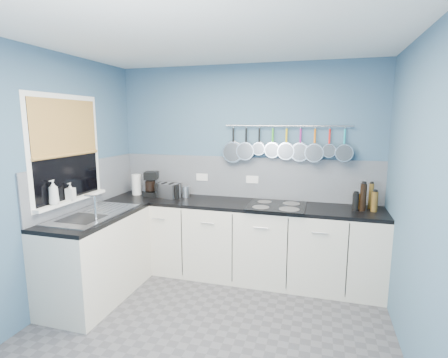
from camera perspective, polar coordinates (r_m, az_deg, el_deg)
The scene contains 43 objects.
floor at distance 3.29m, azimuth -3.05°, elevation -24.50°, with size 3.20×3.00×0.02m, color #47474C.
ceiling at distance 2.80m, azimuth -3.56°, elevation 23.48°, with size 3.20×3.00×0.02m, color white.
wall_back at distance 4.22m, azimuth 3.51°, elevation 1.65°, with size 3.20×0.02×2.50m, color #3D5C78.
wall_front at distance 1.51m, azimuth -23.17°, elevation -14.20°, with size 3.20×0.02×2.50m, color #3D5C78.
wall_left at distance 3.64m, azimuth -27.93°, elevation -0.77°, with size 0.02×3.00×2.50m, color #3D5C78.
wall_right at distance 2.73m, azimuth 30.66°, elevation -4.22°, with size 0.02×3.00×2.50m, color #3D5C78.
backsplash_back at distance 4.21m, azimuth 3.43°, elevation 0.27°, with size 3.20×0.02×0.50m, color gray.
backsplash_left at distance 4.09m, azimuth -21.80°, elevation -0.71°, with size 0.02×1.80×0.50m, color gray.
cabinet_run_back at distance 4.13m, azimuth 2.44°, elevation -10.29°, with size 3.20×0.60×0.86m, color beige.
worktop_back at distance 3.99m, azimuth 2.48°, elevation -4.21°, with size 3.20×0.60×0.04m, color black.
cabinet_run_left at distance 3.89m, azimuth -20.44°, elevation -12.23°, with size 0.60×1.20×0.86m, color beige.
worktop_left at distance 3.74m, azimuth -20.85°, elevation -5.81°, with size 0.60×1.20×0.04m, color black.
window_frame at distance 3.80m, azimuth -24.79°, elevation 4.43°, with size 0.01×1.00×1.10m, color white.
window_glass at distance 3.80m, azimuth -24.73°, elevation 4.43°, with size 0.01×0.90×1.00m, color black.
bamboo_blind at distance 3.78m, azimuth -24.88°, elevation 7.82°, with size 0.01×0.90×0.55m, color #C48742.
window_sill at distance 3.86m, azimuth -23.96°, elevation -3.19°, with size 0.10×0.98×0.03m, color white.
sink_unit at distance 3.74m, azimuth -20.87°, elevation -5.46°, with size 0.50×0.95×0.01m, color silver.
mixer_tap at distance 3.47m, azimuth -20.65°, elevation -4.43°, with size 0.12×0.08×0.26m, color silver, non-canonical shape.
socket_left at distance 4.36m, azimuth -3.68°, elevation 0.31°, with size 0.15×0.01×0.09m, color white.
socket_right at distance 4.18m, azimuth 4.73°, elevation -0.09°, with size 0.15×0.01×0.09m, color white.
pot_rail at distance 4.04m, azimuth 10.42°, elevation 8.70°, with size 0.02×0.02×1.45m, color silver.
soap_bottle_a at distance 3.63m, azimuth -26.54°, elevation -2.00°, with size 0.09×0.09×0.24m, color white.
soap_bottle_b at distance 3.80m, azimuth -24.23°, elevation -1.85°, with size 0.08×0.08×0.17m, color white.
paper_towel at distance 4.52m, azimuth -14.36°, elevation -0.90°, with size 0.12×0.12×0.26m, color white.
coffee_maker at distance 4.41m, azimuth -12.08°, elevation -0.81°, with size 0.17×0.19×0.30m, color black, non-canonical shape.
toaster at distance 4.29m, azimuth -9.31°, elevation -1.90°, with size 0.27×0.16×0.17m, color silver.
canister at distance 4.28m, azimuth -6.39°, elevation -2.10°, with size 0.09×0.09×0.14m, color silver.
hob at distance 3.85m, azimuth 8.73°, elevation -4.43°, with size 0.63×0.55×0.01m, color black.
pan_0 at distance 4.15m, azimuth 1.52°, elevation 5.83°, with size 0.25×0.06×0.44m, color silver, non-canonical shape.
pan_1 at distance 4.11m, azimuth 3.67°, elevation 6.01°, with size 0.22×0.07×0.41m, color silver, non-canonical shape.
pan_2 at distance 4.08m, azimuth 5.87°, elevation 6.41°, with size 0.15×0.07×0.34m, color silver, non-canonical shape.
pan_3 at distance 4.05m, azimuth 8.09°, elevation 6.14°, with size 0.18×0.05×0.37m, color silver, non-canonical shape.
pan_4 at distance 4.04m, azimuth 10.32°, elevation 5.94°, with size 0.20×0.06×0.39m, color silver, non-canonical shape.
pan_5 at distance 4.02m, azimuth 12.58°, elevation 5.74°, with size 0.21×0.05×0.40m, color silver, non-canonical shape.
pan_6 at distance 4.02m, azimuth 14.85°, elevation 5.66°, with size 0.21×0.10×0.40m, color silver, non-canonical shape.
pan_7 at distance 4.02m, azimuth 17.14°, elevation 5.95°, with size 0.16×0.10×0.35m, color silver, non-canonical shape.
pan_8 at distance 4.02m, azimuth 19.40°, elevation 5.55°, with size 0.20×0.11×0.39m, color silver, non-canonical shape.
condiment_0 at distance 4.00m, azimuth 23.29°, elevation -2.66°, with size 0.05×0.05×0.28m, color brown.
condiment_1 at distance 3.99m, azimuth 21.99°, elevation -3.43°, with size 0.06×0.06×0.16m, color #8C5914.
condiment_2 at distance 4.01m, azimuth 21.12°, elevation -3.45°, with size 0.06×0.06×0.15m, color olive.
condiment_3 at distance 3.91m, azimuth 23.79°, elevation -3.46°, with size 0.07×0.07×0.21m, color brown.
condiment_4 at distance 3.88m, azimuth 22.17°, elevation -2.84°, with size 0.07×0.07×0.29m, color black.
condiment_5 at distance 3.89m, azimuth 21.09°, elevation -3.55°, with size 0.07×0.07×0.18m, color black.
Camera 1 is at (0.91, -2.57, 1.85)m, focal length 27.43 mm.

